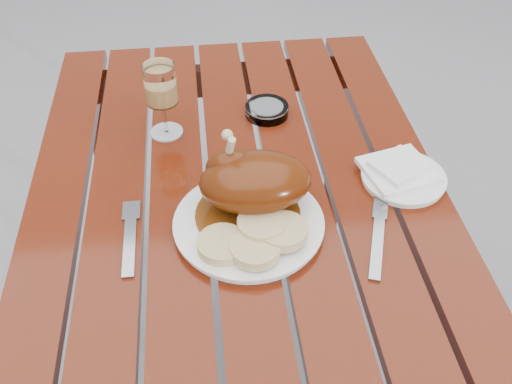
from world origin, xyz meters
TOP-DOWN VIEW (x-y plane):
  - table at (0.00, 0.00)m, footprint 0.80×1.20m
  - dinner_plate at (0.01, -0.09)m, footprint 0.32×0.32m
  - roast_duck at (0.02, -0.04)m, footprint 0.21×0.19m
  - bread_dumplings at (0.02, -0.14)m, footprint 0.19×0.13m
  - wine_glass at (-0.14, 0.22)m, footprint 0.09×0.09m
  - side_plate at (0.33, 0.01)m, footprint 0.21×0.21m
  - napkin at (0.32, 0.02)m, footprint 0.15×0.15m
  - ashtray at (0.09, 0.26)m, footprint 0.11×0.11m
  - fork at (-0.20, -0.10)m, footprint 0.02×0.17m
  - knife at (0.24, -0.14)m, footprint 0.08×0.20m

SIDE VIEW (x-z plane):
  - table at x=0.00m, z-range 0.00..0.75m
  - fork at x=-0.20m, z-range 0.75..0.76m
  - knife at x=0.24m, z-range 0.75..0.76m
  - side_plate at x=0.33m, z-range 0.75..0.76m
  - dinner_plate at x=0.01m, z-range 0.75..0.77m
  - ashtray at x=0.09m, z-range 0.75..0.77m
  - napkin at x=0.32m, z-range 0.76..0.77m
  - bread_dumplings at x=0.02m, z-range 0.77..0.80m
  - roast_duck at x=0.02m, z-range 0.75..0.89m
  - wine_glass at x=-0.14m, z-range 0.75..0.91m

